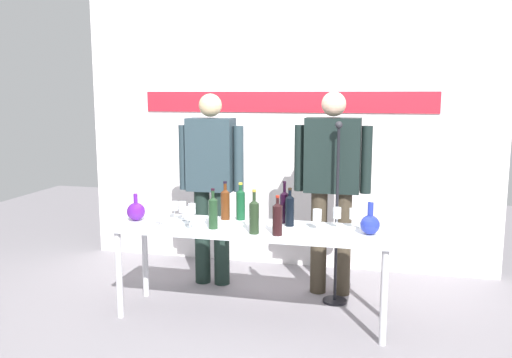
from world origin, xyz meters
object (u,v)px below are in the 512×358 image
(wine_glass_right_0, at_px, (317,215))
(wine_glass_right_1, at_px, (337,213))
(wine_glass_left_1, at_px, (183,207))
(microphone_stand, at_px, (336,244))
(wine_bottle_4, at_px, (213,211))
(decanter_blue_left, at_px, (136,211))
(wine_bottle_3, at_px, (277,218))
(wine_glass_left_2, at_px, (160,214))
(decanter_blue_right, at_px, (370,224))
(wine_glass_left_4, at_px, (188,212))
(wine_bottle_1, at_px, (241,203))
(presenter_right, at_px, (332,179))
(wine_glass_right_2, at_px, (354,214))
(display_table, at_px, (251,235))
(wine_glass_left_3, at_px, (192,209))
(wine_bottle_2, at_px, (284,206))
(wine_glass_left_5, at_px, (174,206))
(presenter_left, at_px, (211,177))
(wine_glass_left_0, at_px, (190,216))
(wine_bottle_5, at_px, (290,209))
(wine_bottle_0, at_px, (254,215))
(wine_bottle_6, at_px, (225,203))

(wine_glass_right_0, xyz_separation_m, wine_glass_right_1, (0.14, 0.08, 0.00))
(wine_glass_left_1, xyz_separation_m, microphone_stand, (1.18, 0.40, -0.33))
(wine_bottle_4, bearing_deg, decanter_blue_left, 171.55)
(wine_bottle_3, relative_size, wine_glass_left_2, 2.02)
(decanter_blue_right, xyz_separation_m, wine_glass_left_4, (-1.37, -0.03, 0.02))
(wine_bottle_1, bearing_deg, wine_glass_right_1, -6.38)
(presenter_right, relative_size, wine_glass_right_2, 11.89)
(wine_bottle_1, xyz_separation_m, microphone_stand, (0.74, 0.26, -0.36))
(display_table, relative_size, wine_glass_left_3, 14.56)
(wine_glass_right_0, bearing_deg, wine_glass_right_1, 31.34)
(wine_bottle_2, distance_m, wine_glass_left_5, 0.89)
(wine_glass_left_4, bearing_deg, presenter_left, 93.84)
(wine_bottle_2, relative_size, wine_glass_left_0, 2.21)
(presenter_left, distance_m, wine_glass_left_2, 0.84)
(wine_bottle_5, distance_m, microphone_stand, 0.61)
(wine_bottle_3, height_order, wine_glass_right_1, wine_bottle_3)
(wine_bottle_3, height_order, wine_glass_left_4, wine_bottle_3)
(wine_bottle_0, relative_size, wine_glass_left_4, 2.33)
(wine_bottle_2, distance_m, wine_glass_right_2, 0.54)
(decanter_blue_right, bearing_deg, wine_glass_left_0, -172.26)
(presenter_left, height_order, wine_glass_right_0, presenter_left)
(wine_glass_left_3, bearing_deg, presenter_left, 93.97)
(microphone_stand, bearing_deg, wine_glass_left_2, -154.23)
(wine_glass_left_1, bearing_deg, wine_bottle_4, -31.29)
(decanter_blue_left, distance_m, wine_bottle_3, 1.19)
(wine_glass_left_1, bearing_deg, presenter_left, 85.87)
(wine_glass_left_4, height_order, wine_glass_left_5, wine_glass_left_5)
(display_table, height_order, wine_bottle_3, wine_bottle_3)
(decanter_blue_left, distance_m, wine_glass_left_1, 0.37)
(wine_glass_right_2, bearing_deg, wine_glass_left_1, -176.48)
(presenter_right, xyz_separation_m, wine_bottle_0, (-0.47, -0.86, -0.15))
(wine_glass_left_5, bearing_deg, wine_bottle_6, 10.72)
(wine_glass_left_4, bearing_deg, wine_glass_left_1, 126.22)
(presenter_left, xyz_separation_m, wine_bottle_2, (0.75, -0.49, -0.12))
(decanter_blue_left, bearing_deg, presenter_right, 25.11)
(wine_bottle_4, bearing_deg, wine_glass_left_5, 150.55)
(presenter_left, distance_m, wine_bottle_4, 0.85)
(wine_bottle_0, distance_m, wine_glass_left_4, 0.57)
(presenter_left, relative_size, wine_glass_left_1, 11.39)
(wine_glass_left_0, relative_size, microphone_stand, 0.10)
(wine_glass_right_1, relative_size, microphone_stand, 0.10)
(wine_glass_left_5, bearing_deg, wine_glass_right_1, 0.57)
(presenter_right, bearing_deg, decanter_blue_left, -154.89)
(wine_glass_left_3, bearing_deg, wine_glass_right_0, -1.08)
(presenter_left, relative_size, wine_glass_left_2, 12.08)
(wine_bottle_5, distance_m, wine_glass_right_0, 0.23)
(wine_bottle_0, distance_m, wine_bottle_2, 0.40)
(wine_bottle_2, relative_size, wine_bottle_3, 1.14)
(decanter_blue_left, distance_m, microphone_stand, 1.64)
(presenter_left, xyz_separation_m, wine_glass_left_3, (0.04, -0.62, -0.16))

